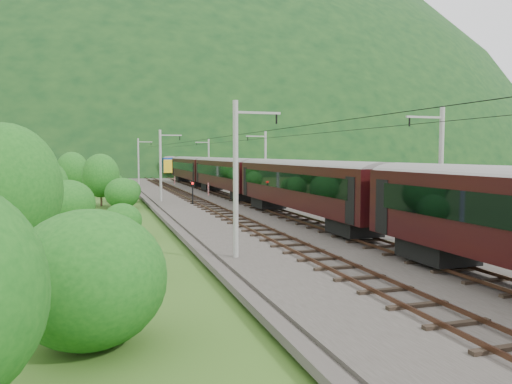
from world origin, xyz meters
name	(u,v)px	position (x,y,z in m)	size (l,w,h in m)	color
ground	(344,255)	(0.00, 0.00, 0.00)	(600.00, 600.00, 0.00)	#2A4D18
railbed	(281,227)	(0.00, 10.00, 0.15)	(14.00, 220.00, 0.30)	#38332D
track_left	(250,226)	(-2.40, 10.00, 0.37)	(2.40, 220.00, 0.27)	brown
track_right	(311,223)	(2.40, 10.00, 0.37)	(2.40, 220.00, 0.27)	brown
catenary_left	(161,164)	(-6.12, 32.00, 4.50)	(2.54, 192.28, 8.00)	gray
catenary_right	(265,163)	(6.12, 32.00, 4.50)	(2.54, 192.28, 8.00)	gray
overhead_wires	(281,133)	(0.00, 10.00, 7.10)	(4.83, 198.00, 0.03)	black
mountain_main	(123,164)	(0.00, 260.00, 0.00)	(504.00, 360.00, 244.00)	black
train	(256,172)	(2.40, 23.67, 3.76)	(3.21, 154.42, 5.59)	black
hazard_post_near	(175,180)	(-0.07, 63.38, 0.99)	(0.15, 0.15, 1.38)	red
hazard_post_far	(208,189)	(0.61, 38.34, 1.11)	(0.17, 0.17, 1.62)	red
signal	(193,191)	(-3.39, 27.69, 1.67)	(0.26, 0.26, 2.33)	black
vegetation_left	(84,192)	(-13.98, 17.84, 2.54)	(13.46, 146.94, 6.98)	#154E14
vegetation_right	(332,193)	(11.24, 24.36, 1.37)	(5.37, 105.44, 2.98)	#154E14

